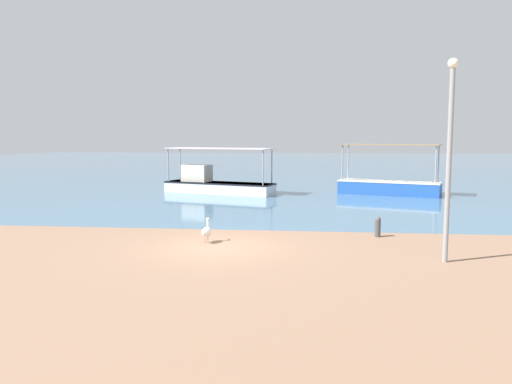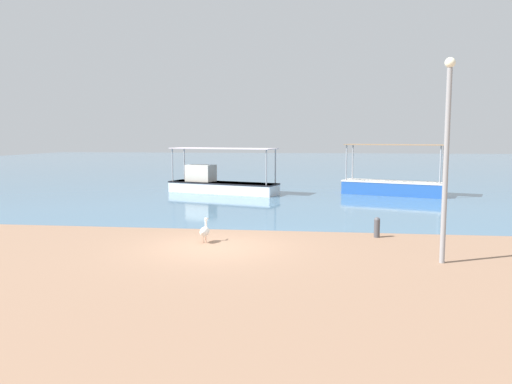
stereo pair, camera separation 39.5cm
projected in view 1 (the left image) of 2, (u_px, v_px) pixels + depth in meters
The scene contains 7 objects.
ground at pixel (217, 248), 15.49m from camera, with size 120.00×120.00×0.00m, color #8F6B53.
harbor_water at pixel (286, 164), 62.94m from camera, with size 110.00×90.00×0.00m, color #49718F.
fishing_boat_center at pixel (389, 185), 29.70m from camera, with size 6.10×3.52×2.99m.
fishing_boat_far_right at pixel (215, 183), 30.44m from camera, with size 7.08×3.64×2.76m.
pelican at pixel (207, 231), 16.16m from camera, with size 0.32×0.81×0.80m.
lamp_post at pixel (450, 149), 13.37m from camera, with size 0.28×0.28×5.49m.
mooring_bollard at pixel (378, 226), 17.12m from camera, with size 0.21×0.21×0.70m.
Camera 1 is at (2.79, -15.00, 3.41)m, focal length 35.00 mm.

